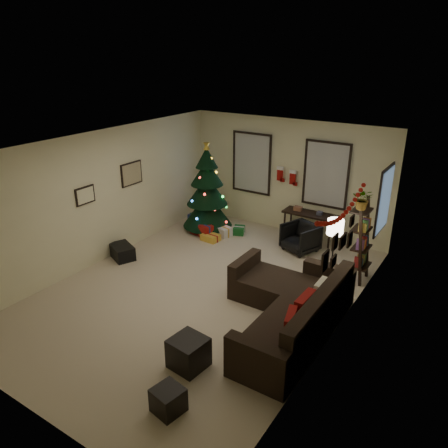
{
  "coord_description": "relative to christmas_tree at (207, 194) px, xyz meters",
  "views": [
    {
      "loc": [
        4.19,
        -5.69,
        4.2
      ],
      "look_at": [
        0.1,
        0.6,
        1.15
      ],
      "focal_mm": 35.16,
      "sensor_mm": 36.0,
      "label": 1
    }
  ],
  "objects": [
    {
      "name": "floor",
      "position": [
        1.6,
        -2.47,
        -0.92
      ],
      "size": [
        7.0,
        7.0,
        0.0
      ],
      "primitive_type": "plane",
      "color": "#C6B396",
      "rests_on": "ground"
    },
    {
      "name": "ceiling",
      "position": [
        1.6,
        -2.47,
        1.78
      ],
      "size": [
        7.0,
        7.0,
        0.0
      ],
      "primitive_type": "plane",
      "rotation": [
        3.14,
        0.0,
        0.0
      ],
      "color": "white",
      "rests_on": "floor"
    },
    {
      "name": "wall_back",
      "position": [
        1.6,
        1.03,
        0.43
      ],
      "size": [
        5.0,
        0.0,
        5.0
      ],
      "primitive_type": "plane",
      "rotation": [
        1.57,
        0.0,
        0.0
      ],
      "color": "beige",
      "rests_on": "floor"
    },
    {
      "name": "wall_front",
      "position": [
        1.6,
        -5.97,
        0.43
      ],
      "size": [
        5.0,
        0.0,
        5.0
      ],
      "primitive_type": "plane",
      "rotation": [
        -1.57,
        0.0,
        0.0
      ],
      "color": "beige",
      "rests_on": "floor"
    },
    {
      "name": "wall_left",
      "position": [
        -0.9,
        -2.47,
        0.43
      ],
      "size": [
        0.0,
        7.0,
        7.0
      ],
      "primitive_type": "plane",
      "rotation": [
        1.57,
        0.0,
        1.57
      ],
      "color": "beige",
      "rests_on": "floor"
    },
    {
      "name": "wall_right",
      "position": [
        4.1,
        -2.47,
        0.43
      ],
      "size": [
        0.0,
        7.0,
        7.0
      ],
      "primitive_type": "plane",
      "rotation": [
        1.57,
        0.0,
        -1.57
      ],
      "color": "beige",
      "rests_on": "floor"
    },
    {
      "name": "window_back_left",
      "position": [
        0.65,
        1.0,
        0.63
      ],
      "size": [
        1.05,
        0.06,
        1.5
      ],
      "color": "#728CB2",
      "rests_on": "wall_back"
    },
    {
      "name": "window_back_right",
      "position": [
        2.55,
        1.0,
        0.63
      ],
      "size": [
        1.05,
        0.06,
        1.5
      ],
      "color": "#728CB2",
      "rests_on": "wall_back"
    },
    {
      "name": "window_right_wall",
      "position": [
        4.07,
        0.08,
        0.58
      ],
      "size": [
        0.06,
        0.9,
        1.3
      ],
      "color": "#728CB2",
      "rests_on": "wall_right"
    },
    {
      "name": "christmas_tree",
      "position": [
        0.0,
        0.0,
        0.0
      ],
      "size": [
        1.2,
        1.2,
        2.23
      ],
      "rotation": [
        0.0,
        0.0,
        -0.35
      ],
      "color": "black",
      "rests_on": "floor"
    },
    {
      "name": "presents",
      "position": [
        0.29,
        -0.18,
        -0.81
      ],
      "size": [
        1.5,
        1.0,
        0.3
      ],
      "rotation": [
        0.0,
        0.0,
        0.25
      ],
      "color": "gold",
      "rests_on": "floor"
    },
    {
      "name": "sofa",
      "position": [
        3.43,
        -2.58,
        -0.64
      ],
      "size": [
        1.94,
        2.81,
        0.88
      ],
      "color": "black",
      "rests_on": "floor"
    },
    {
      "name": "pillow_red_a",
      "position": [
        3.81,
        -3.46,
        -0.28
      ],
      "size": [
        0.23,
        0.45,
        0.43
      ],
      "primitive_type": "cube",
      "rotation": [
        0.0,
        0.0,
        0.27
      ],
      "color": "maroon",
      "rests_on": "sofa"
    },
    {
      "name": "pillow_red_b",
      "position": [
        3.81,
        -2.97,
        -0.28
      ],
      "size": [
        0.14,
        0.49,
        0.49
      ],
      "primitive_type": "cube",
      "rotation": [
        0.0,
        0.0,
        -0.02
      ],
      "color": "maroon",
      "rests_on": "sofa"
    },
    {
      "name": "pillow_cream",
      "position": [
        3.81,
        -2.34,
        -0.29
      ],
      "size": [
        0.11,
        0.37,
        0.37
      ],
      "primitive_type": "cube",
      "rotation": [
        0.0,
        0.0,
        0.01
      ],
      "color": "beige",
      "rests_on": "sofa"
    },
    {
      "name": "ottoman_near",
      "position": [
        2.65,
        -4.25,
        -0.7
      ],
      "size": [
        0.52,
        0.52,
        0.45
      ],
      "primitive_type": "cube",
      "rotation": [
        0.0,
        0.0,
        -0.11
      ],
      "color": "black",
      "rests_on": "floor"
    },
    {
      "name": "ottoman_far",
      "position": [
        2.94,
        -5.04,
        -0.76
      ],
      "size": [
        0.41,
        0.41,
        0.33
      ],
      "primitive_type": "cube",
      "rotation": [
        0.0,
        0.0,
        -0.19
      ],
      "color": "black",
      "rests_on": "floor"
    },
    {
      "name": "desk",
      "position": [
        2.35,
        0.75,
        -0.33
      ],
      "size": [
        1.24,
        0.44,
        0.67
      ],
      "color": "black",
      "rests_on": "floor"
    },
    {
      "name": "desk_chair",
      "position": [
        2.41,
        0.1,
        -0.61
      ],
      "size": [
        0.78,
        0.76,
        0.63
      ],
      "primitive_type": "imported",
      "rotation": [
        0.0,
        0.0,
        -0.38
      ],
      "color": "black",
      "rests_on": "floor"
    },
    {
      "name": "bookshelf",
      "position": [
        3.9,
        -0.49,
        -0.13
      ],
      "size": [
        0.3,
        0.49,
        1.64
      ],
      "color": "black",
      "rests_on": "floor"
    },
    {
      "name": "potted_plant",
      "position": [
        3.9,
        -0.86,
        0.89
      ],
      "size": [
        0.5,
        0.45,
        0.49
      ],
      "primitive_type": "imported",
      "rotation": [
        0.0,
        0.0,
        0.17
      ],
      "color": "#4C4C4C",
      "rests_on": "bookshelf"
    },
    {
      "name": "floor_lamp",
      "position": [
        3.55,
        -1.12,
        0.23
      ],
      "size": [
        0.29,
        0.29,
        1.38
      ],
      "rotation": [
        0.0,
        0.0,
        -0.22
      ],
      "color": "black",
      "rests_on": "floor"
    },
    {
      "name": "art_map",
      "position": [
        -0.88,
        -1.57,
        0.73
      ],
      "size": [
        0.04,
        0.6,
        0.5
      ],
      "color": "black",
      "rests_on": "wall_left"
    },
    {
      "name": "art_abstract",
      "position": [
        -0.88,
        -2.86,
        0.59
      ],
      "size": [
        0.04,
        0.45,
        0.35
      ],
      "color": "black",
      "rests_on": "wall_left"
    },
    {
      "name": "gallery",
      "position": [
        4.08,
        -2.55,
        0.65
      ],
      "size": [
        0.03,
        1.25,
        0.54
      ],
      "color": "black",
      "rests_on": "wall_right"
    },
    {
      "name": "garland",
      "position": [
        4.05,
        -2.46,
        1.18
      ],
      "size": [
        0.08,
        1.9,
        0.3
      ],
      "primitive_type": null,
      "color": "#A5140C",
      "rests_on": "wall_right"
    },
    {
      "name": "stocking_left",
      "position": [
        1.46,
        0.93,
        0.5
      ],
      "size": [
        0.2,
        0.05,
        0.36
      ],
      "color": "#990F0C",
      "rests_on": "wall_back"
    },
    {
      "name": "stocking_right",
      "position": [
        1.79,
        0.93,
        0.46
      ],
      "size": [
        0.2,
        0.05,
        0.36
      ],
      "color": "#990F0C",
      "rests_on": "wall_back"
    },
    {
      "name": "storage_bin",
      "position": [
        -0.61,
        -2.3,
        -0.78
      ],
      "size": [
        0.69,
        0.59,
        0.29
      ],
      "primitive_type": "cube",
      "rotation": [
        0.0,
        0.0,
        -0.42
      ],
      "color": "black",
      "rests_on": "floor"
    }
  ]
}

